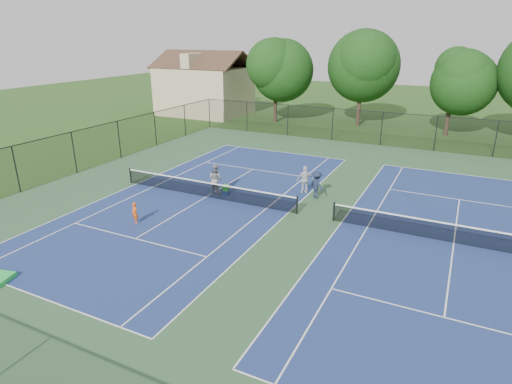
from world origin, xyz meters
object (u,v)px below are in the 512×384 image
at_px(bystander_a, 305,180).
at_px(tree_back_c, 454,78).
at_px(tree_back_a, 276,67).
at_px(bystander_b, 317,185).
at_px(clapboard_house, 205,89).
at_px(ball_crate, 226,193).
at_px(instructor, 216,179).
at_px(child_player, 135,213).
at_px(ball_hopper, 226,188).
at_px(tree_back_b, 362,63).

bearing_deg(bystander_a, tree_back_c, -143.18).
height_order(tree_back_c, bystander_a, tree_back_c).
height_order(tree_back_a, bystander_b, tree_back_a).
bearing_deg(bystander_b, clapboard_house, -13.89).
bearing_deg(clapboard_house, tree_back_c, 0.00).
bearing_deg(ball_crate, bystander_a, 29.52).
distance_m(tree_back_c, instructor, 27.28).
xyz_separation_m(bystander_a, bystander_b, (0.93, -0.45, -0.05)).
bearing_deg(clapboard_house, child_player, -63.78).
bearing_deg(bystander_a, clapboard_house, -81.38).
xyz_separation_m(tree_back_a, tree_back_c, (18.00, 1.00, -0.56)).
distance_m(clapboard_house, ball_crate, 29.59).
height_order(tree_back_c, child_player, tree_back_c).
xyz_separation_m(tree_back_a, bystander_b, (12.11, -21.13, -5.19)).
height_order(bystander_b, ball_hopper, bystander_b).
bearing_deg(ball_hopper, bystander_b, 20.75).
distance_m(tree_back_b, ball_crate, 26.00).
height_order(tree_back_a, instructor, tree_back_a).
distance_m(tree_back_a, ball_hopper, 24.75).
distance_m(tree_back_c, ball_hopper, 27.00).
bearing_deg(ball_hopper, bystander_a, 29.52).
height_order(tree_back_a, clapboard_house, tree_back_a).
bearing_deg(instructor, bystander_b, -149.51).
bearing_deg(tree_back_c, tree_back_b, 173.66).
relative_size(tree_back_b, tree_back_c, 1.19).
xyz_separation_m(tree_back_a, tree_back_b, (9.00, 2.00, 0.56)).
distance_m(tree_back_a, tree_back_b, 9.24).
height_order(tree_back_b, tree_back_c, tree_back_b).
distance_m(tree_back_a, clapboard_house, 10.47).
height_order(clapboard_house, bystander_a, clapboard_house).
bearing_deg(ball_hopper, tree_back_b, 85.22).
xyz_separation_m(clapboard_house, instructor, (16.21, -24.18, -2.14)).
distance_m(bystander_a, ball_hopper, 4.94).
distance_m(tree_back_b, child_player, 31.80).
bearing_deg(ball_hopper, clapboard_house, 125.04).
bearing_deg(bystander_b, ball_hopper, 51.88).
bearing_deg(ball_crate, clapboard_house, 125.04).
bearing_deg(child_player, bystander_a, 73.13).
bearing_deg(bystander_a, bystander_b, 118.37).
relative_size(tree_back_a, tree_back_c, 1.09).
height_order(tree_back_b, bystander_a, tree_back_b).
distance_m(tree_back_b, clapboard_house, 19.35).
bearing_deg(clapboard_house, tree_back_b, 3.01).
height_order(instructor, bystander_a, instructor).
bearing_deg(tree_back_b, clapboard_house, -176.99).
relative_size(tree_back_c, clapboard_house, 0.78).
bearing_deg(tree_back_c, instructor, -115.99).
relative_size(tree_back_c, bystander_b, 4.97).
relative_size(tree_back_c, ball_hopper, 21.86).
relative_size(tree_back_c, child_player, 7.23).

